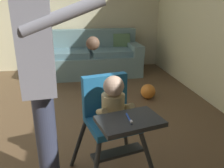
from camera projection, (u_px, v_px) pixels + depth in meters
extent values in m
cube|color=brown|center=(58.00, 143.00, 2.50)|extent=(5.86, 7.22, 0.10)
cube|color=beige|center=(58.00, 6.00, 4.67)|extent=(5.06, 0.06, 2.62)
cube|color=slate|center=(90.00, 65.00, 4.60)|extent=(1.95, 0.84, 0.40)
cube|color=slate|center=(88.00, 41.00, 4.76)|extent=(1.95, 0.22, 0.46)
cube|color=slate|center=(43.00, 52.00, 4.35)|extent=(0.20, 0.84, 0.20)
cube|color=slate|center=(134.00, 48.00, 4.64)|extent=(0.20, 0.84, 0.20)
cube|color=slate|center=(68.00, 54.00, 4.40)|extent=(0.76, 0.60, 0.11)
cube|color=slate|center=(111.00, 52.00, 4.53)|extent=(0.76, 0.60, 0.11)
cube|color=#4C6B47|center=(122.00, 42.00, 4.76)|extent=(0.35, 0.17, 0.34)
cylinder|color=#303333|center=(150.00, 162.00, 1.74)|extent=(0.19, 0.14, 0.50)
cylinder|color=#303333|center=(78.00, 144.00, 1.97)|extent=(0.19, 0.14, 0.50)
cylinder|color=#303333|center=(125.00, 133.00, 2.12)|extent=(0.14, 0.19, 0.50)
cube|color=#226CA0|center=(112.00, 123.00, 1.76)|extent=(0.43, 0.43, 0.05)
cube|color=#226CA0|center=(105.00, 94.00, 1.83)|extent=(0.37, 0.15, 0.32)
cube|color=#303333|center=(130.00, 121.00, 1.45)|extent=(0.45, 0.34, 0.03)
cube|color=#303333|center=(118.00, 153.00, 1.73)|extent=(0.41, 0.18, 0.02)
cylinder|color=#DAC383|center=(113.00, 108.00, 1.70)|extent=(0.20, 0.20, 0.22)
sphere|color=beige|center=(114.00, 86.00, 1.63)|extent=(0.15, 0.15, 0.15)
cylinder|color=#DAC383|center=(102.00, 112.00, 1.62)|extent=(0.07, 0.15, 0.10)
cylinder|color=#DAC383|center=(128.00, 107.00, 1.70)|extent=(0.07, 0.15, 0.10)
cylinder|color=blue|center=(129.00, 118.00, 1.45)|extent=(0.01, 0.13, 0.01)
cube|color=white|center=(131.00, 122.00, 1.39)|extent=(0.01, 0.02, 0.02)
cylinder|color=#3C4159|center=(47.00, 147.00, 1.63)|extent=(0.14, 0.14, 0.85)
cylinder|color=#3C4159|center=(48.00, 138.00, 1.74)|extent=(0.14, 0.14, 0.85)
cube|color=#91909B|center=(36.00, 42.00, 1.44)|extent=(0.22, 0.41, 0.62)
cylinder|color=#91909B|center=(63.00, 15.00, 1.25)|extent=(0.48, 0.10, 0.23)
sphere|color=brown|center=(93.00, 43.00, 1.34)|extent=(0.08, 0.08, 0.08)
cylinder|color=#91909B|center=(38.00, 37.00, 1.66)|extent=(0.07, 0.07, 0.55)
sphere|color=orange|center=(148.00, 91.00, 3.48)|extent=(0.22, 0.22, 0.22)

